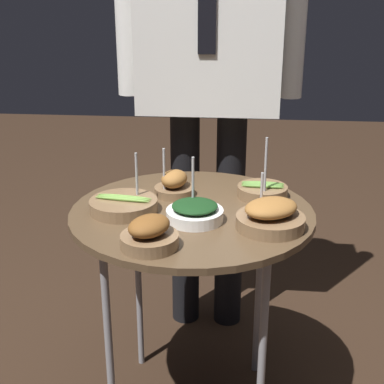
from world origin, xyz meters
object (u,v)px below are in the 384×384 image
(serving_cart, at_px, (192,226))
(bowl_roast_front_right, at_px, (174,184))
(bowl_roast_mid_left, at_px, (149,234))
(bowl_roast_back_right, at_px, (271,216))
(waiter_figure, at_px, (209,40))
(bowl_asparagus_front_center, at_px, (124,205))
(bowl_spinach_far_rim, at_px, (195,212))
(bowl_asparagus_center, at_px, (262,191))

(serving_cart, xyz_separation_m, bowl_roast_front_right, (-0.06, 0.11, 0.08))
(bowl_roast_front_right, bearing_deg, bowl_roast_mid_left, -92.21)
(bowl_roast_back_right, relative_size, waiter_figure, 0.10)
(bowl_asparagus_front_center, xyz_separation_m, waiter_figure, (0.19, 0.51, 0.38))
(bowl_roast_back_right, xyz_separation_m, waiter_figure, (-0.19, 0.58, 0.36))
(bowl_spinach_far_rim, bearing_deg, bowl_asparagus_center, 47.07)
(bowl_spinach_far_rim, xyz_separation_m, bowl_asparagus_front_center, (-0.19, 0.05, -0.01))
(bowl_roast_mid_left, xyz_separation_m, waiter_figure, (0.08, 0.71, 0.36))
(serving_cart, bearing_deg, bowl_roast_front_right, 119.60)
(bowl_asparagus_center, xyz_separation_m, bowl_roast_mid_left, (-0.26, -0.34, 0.01))
(bowl_asparagus_center, bearing_deg, bowl_spinach_far_rim, -132.93)
(bowl_asparagus_front_center, distance_m, bowl_asparagus_center, 0.39)
(serving_cart, height_order, waiter_figure, waiter_figure)
(bowl_asparagus_front_center, bearing_deg, bowl_spinach_far_rim, -13.28)
(bowl_spinach_far_rim, height_order, bowl_asparagus_front_center, bowl_spinach_far_rim)
(bowl_roast_back_right, bearing_deg, bowl_roast_front_right, 142.10)
(bowl_roast_front_right, distance_m, waiter_figure, 0.53)
(bowl_spinach_far_rim, xyz_separation_m, bowl_roast_mid_left, (-0.09, -0.16, 0.01))
(bowl_spinach_far_rim, relative_size, bowl_roast_back_right, 0.89)
(bowl_roast_back_right, height_order, bowl_roast_mid_left, bowl_roast_back_right)
(bowl_roast_back_right, bearing_deg, waiter_figure, 108.27)
(bowl_spinach_far_rim, height_order, bowl_roast_mid_left, bowl_spinach_far_rim)
(bowl_roast_mid_left, bearing_deg, bowl_spinach_far_rim, 60.84)
(bowl_asparagus_center, bearing_deg, bowl_roast_back_right, -86.32)
(bowl_roast_front_right, distance_m, bowl_roast_back_right, 0.33)
(bowl_roast_front_right, xyz_separation_m, waiter_figure, (0.07, 0.38, 0.36))
(bowl_asparagus_center, height_order, bowl_roast_mid_left, bowl_asparagus_center)
(bowl_asparagus_center, bearing_deg, bowl_roast_front_right, -177.89)
(serving_cart, bearing_deg, bowl_roast_back_right, -25.68)
(bowl_asparagus_front_center, relative_size, waiter_figure, 0.11)
(bowl_roast_front_right, height_order, bowl_roast_mid_left, bowl_roast_front_right)
(bowl_roast_front_right, bearing_deg, bowl_spinach_far_rim, -67.13)
(bowl_spinach_far_rim, relative_size, bowl_asparagus_front_center, 0.87)
(bowl_roast_front_right, relative_size, bowl_roast_mid_left, 1.04)
(bowl_roast_back_right, height_order, waiter_figure, waiter_figure)
(serving_cart, relative_size, bowl_roast_back_right, 3.79)
(bowl_spinach_far_rim, xyz_separation_m, bowl_asparagus_center, (0.17, 0.19, -0.01))
(serving_cart, height_order, bowl_asparagus_front_center, bowl_asparagus_front_center)
(bowl_roast_front_right, height_order, bowl_roast_back_right, bowl_roast_front_right)
(bowl_roast_mid_left, distance_m, waiter_figure, 0.80)
(bowl_roast_front_right, height_order, waiter_figure, waiter_figure)
(serving_cart, height_order, bowl_roast_front_right, bowl_roast_front_right)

